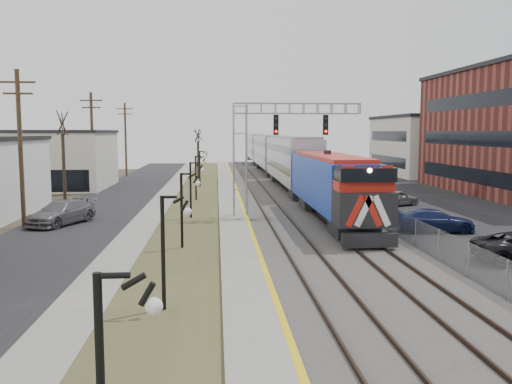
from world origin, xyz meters
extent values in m
cube|color=black|center=(-11.50, 35.00, 0.02)|extent=(7.00, 120.00, 0.04)
cube|color=gray|center=(-7.00, 35.00, 0.04)|extent=(2.00, 120.00, 0.08)
cube|color=#454926|center=(-4.00, 35.00, 0.03)|extent=(4.00, 120.00, 0.06)
cube|color=gray|center=(-1.00, 35.00, 0.12)|extent=(2.00, 120.00, 0.24)
cube|color=#595651|center=(4.00, 35.00, 0.10)|extent=(8.00, 120.00, 0.20)
cube|color=black|center=(16.00, 35.00, 0.02)|extent=(16.00, 120.00, 0.04)
cube|color=gold|center=(-0.12, 35.00, 0.24)|extent=(0.24, 120.00, 0.01)
cube|color=#2D2119|center=(1.25, 35.00, 0.28)|extent=(0.08, 120.00, 0.15)
cube|color=#2D2119|center=(2.75, 35.00, 0.28)|extent=(0.08, 120.00, 0.15)
cube|color=#2D2119|center=(4.75, 35.00, 0.28)|extent=(0.08, 120.00, 0.15)
cube|color=#2D2119|center=(6.25, 35.00, 0.28)|extent=(0.08, 120.00, 0.15)
cube|color=#1436A7|center=(5.50, 24.79, 2.47)|extent=(3.00, 17.00, 4.25)
cube|color=black|center=(5.50, 16.09, 0.70)|extent=(2.80, 0.50, 0.70)
cube|color=#90929A|center=(5.50, 45.09, 3.01)|extent=(3.00, 22.00, 5.33)
cube|color=#90929A|center=(5.50, 67.89, 3.01)|extent=(3.00, 22.00, 5.33)
cube|color=#90929A|center=(5.50, 90.69, 3.01)|extent=(3.00, 22.00, 5.33)
cube|color=gray|center=(-0.50, 28.00, 4.00)|extent=(1.00, 1.00, 8.00)
cube|color=gray|center=(3.50, 28.00, 7.75)|extent=(9.00, 0.80, 0.80)
cube|color=black|center=(2.00, 27.55, 6.60)|extent=(0.35, 0.25, 1.40)
cube|color=black|center=(5.50, 27.55, 6.60)|extent=(0.35, 0.25, 1.40)
cylinder|color=black|center=(-4.00, 8.00, 2.00)|extent=(0.14, 0.14, 4.00)
cylinder|color=black|center=(-4.00, 18.00, 2.00)|extent=(0.14, 0.14, 4.00)
cylinder|color=black|center=(-4.00, 28.00, 2.00)|extent=(0.14, 0.14, 4.00)
cylinder|color=black|center=(-4.00, 38.00, 2.00)|extent=(0.14, 0.14, 4.00)
cylinder|color=black|center=(-4.00, 50.00, 2.00)|extent=(0.14, 0.14, 4.00)
cylinder|color=#4C3823|center=(-14.50, 25.00, 5.00)|extent=(0.28, 0.28, 10.00)
cylinder|color=#4C3823|center=(-14.50, 45.00, 5.00)|extent=(0.28, 0.28, 10.00)
cylinder|color=#4C3823|center=(-14.50, 65.00, 5.00)|extent=(0.28, 0.28, 10.00)
cube|color=gray|center=(8.20, 35.00, 0.80)|extent=(0.04, 120.00, 1.60)
cube|color=beige|center=(-21.00, 50.00, 3.00)|extent=(14.00, 12.00, 6.00)
cube|color=beige|center=(30.00, 65.00, 4.00)|extent=(16.00, 18.00, 8.00)
cylinder|color=#382D23|center=(-16.00, 40.00, 2.97)|extent=(0.30, 0.30, 5.95)
cylinder|color=#382D23|center=(-4.50, 60.00, 2.45)|extent=(0.30, 0.30, 4.90)
imported|color=#16214F|center=(11.12, 21.55, 0.69)|extent=(4.92, 2.36, 1.38)
imported|color=gray|center=(12.64, 33.06, 0.67)|extent=(4.24, 3.02, 1.34)
imported|color=slate|center=(-12.40, 25.93, 0.78)|extent=(4.17, 5.82, 1.56)
camera|label=1|loc=(-2.17, -10.22, 6.14)|focal=38.00mm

